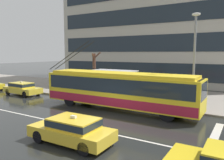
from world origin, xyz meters
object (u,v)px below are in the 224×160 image
at_px(trolleybus, 118,89).
at_px(taxi_oncoming_near, 72,129).
at_px(taxi_queued_behind_bus, 22,88).
at_px(street_lamp, 194,54).
at_px(pedestrian_at_shelter, 118,82).
at_px(pedestrian_approaching_curb, 109,81).
at_px(bus_shelter, 116,77).
at_px(street_tree_bare, 94,72).
at_px(pedestrian_walking_past, 189,93).

bearing_deg(trolleybus, taxi_oncoming_near, -78.73).
xyz_separation_m(taxi_queued_behind_bus, street_lamp, (16.80, 2.03, 3.58)).
bearing_deg(trolleybus, pedestrian_at_shelter, 120.45).
xyz_separation_m(taxi_oncoming_near, pedestrian_approaching_curb, (-3.82, 9.39, 1.06)).
bearing_deg(bus_shelter, trolleybus, -56.06).
bearing_deg(taxi_oncoming_near, street_tree_bare, 120.96).
relative_size(trolleybus, pedestrian_walking_past, 7.91).
xyz_separation_m(pedestrian_at_shelter, street_tree_bare, (-3.74, 1.57, 0.67)).
relative_size(taxi_oncoming_near, bus_shelter, 1.02).
bearing_deg(trolleybus, pedestrian_walking_past, 42.02).
distance_m(taxi_queued_behind_bus, pedestrian_walking_past, 16.60).
xyz_separation_m(bus_shelter, pedestrian_at_shelter, (0.67, -0.68, -0.36)).
relative_size(pedestrian_approaching_curb, pedestrian_walking_past, 1.22).
relative_size(pedestrian_at_shelter, pedestrian_walking_past, 1.20).
bearing_deg(pedestrian_approaching_curb, street_tree_bare, 151.04).
distance_m(pedestrian_at_shelter, street_lamp, 6.96).
relative_size(taxi_oncoming_near, street_lamp, 0.60).
height_order(trolleybus, pedestrian_walking_past, trolleybus).
distance_m(trolleybus, pedestrian_approaching_curb, 3.48).
bearing_deg(pedestrian_walking_past, trolleybus, -137.98).
height_order(bus_shelter, street_tree_bare, street_tree_bare).
height_order(pedestrian_walking_past, street_lamp, street_lamp).
xyz_separation_m(pedestrian_approaching_curb, street_lamp, (7.50, -0.29, 2.53)).
xyz_separation_m(taxi_oncoming_near, street_tree_bare, (-6.53, 10.89, 1.72)).
height_order(taxi_oncoming_near, pedestrian_approaching_curb, pedestrian_approaching_curb).
distance_m(street_lamp, street_tree_bare, 10.54).
bearing_deg(pedestrian_approaching_curb, trolleybus, -45.44).
bearing_deg(pedestrian_at_shelter, pedestrian_approaching_curb, 176.50).
distance_m(pedestrian_at_shelter, pedestrian_approaching_curb, 1.02).
distance_m(pedestrian_walking_past, street_tree_bare, 9.65).
bearing_deg(taxi_oncoming_near, pedestrian_walking_past, 74.43).
bearing_deg(trolleybus, street_tree_bare, 142.33).
xyz_separation_m(trolleybus, taxi_queued_behind_bus, (-11.74, 0.16, -0.88)).
height_order(taxi_queued_behind_bus, bus_shelter, bus_shelter).
relative_size(taxi_queued_behind_bus, pedestrian_approaching_curb, 2.13).
bearing_deg(taxi_queued_behind_bus, taxi_oncoming_near, -28.34).
relative_size(bus_shelter, pedestrian_at_shelter, 2.06).
bearing_deg(pedestrian_walking_past, taxi_queued_behind_bus, -166.72).
distance_m(bus_shelter, street_tree_bare, 3.21).
relative_size(bus_shelter, street_lamp, 0.59).
height_order(trolleybus, taxi_queued_behind_bus, trolleybus).
relative_size(taxi_queued_behind_bus, pedestrian_at_shelter, 2.17).
bearing_deg(street_lamp, taxi_oncoming_near, -112.03).
relative_size(pedestrian_walking_past, street_tree_bare, 0.39).
relative_size(bus_shelter, pedestrian_approaching_curb, 2.03).
xyz_separation_m(trolleybus, bus_shelter, (-2.09, 3.10, 0.53)).
bearing_deg(taxi_oncoming_near, pedestrian_approaching_curb, 112.12).
relative_size(bus_shelter, pedestrian_walking_past, 2.48).
distance_m(trolleybus, taxi_oncoming_near, 7.10).
relative_size(taxi_queued_behind_bus, bus_shelter, 1.05).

